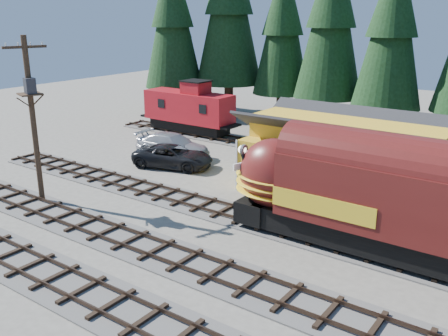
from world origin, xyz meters
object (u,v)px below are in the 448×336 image
Objects in this scene: caboose at (189,109)px; locomotive at (385,204)px; pickup_truck_b at (173,146)px; utility_pole at (32,110)px; pickup_truck_a at (173,156)px; depot at (345,151)px.

locomotive is at bearing -30.97° from caboose.
locomotive reaches higher than pickup_truck_b.
utility_pole is 13.05m from pickup_truck_b.
depot is at bearing -100.45° from pickup_truck_a.
depot is 18.82m from utility_pole.
pickup_truck_a is (5.85, -9.00, -1.53)m from caboose.
depot is 14.78m from pickup_truck_b.
depot is at bearing 56.75° from utility_pole.
pickup_truck_b reaches higher than pickup_truck_a.
pickup_truck_b is at bearing 177.72° from depot.
locomotive is (4.71, -6.50, -0.32)m from depot.
pickup_truck_a is at bearing 98.08° from utility_pole.
caboose is at bearing 158.06° from depot.
pickup_truck_a is 0.93× the size of pickup_truck_b.
utility_pole is (-19.31, -5.07, 3.02)m from locomotive.
pickup_truck_b is (-0.03, 12.16, -4.74)m from utility_pole.
depot reaches higher than pickup_truck_b.
caboose is at bearing 26.11° from pickup_truck_b.
caboose is (-23.33, 14.00, -0.28)m from locomotive.
depot reaches higher than caboose.
pickup_truck_b is (-19.34, 7.08, -1.72)m from locomotive.
locomotive is 18.27m from pickup_truck_a.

